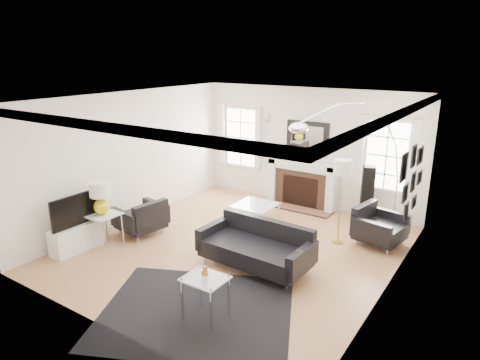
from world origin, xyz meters
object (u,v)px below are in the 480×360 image
Objects in this scene: sofa at (257,248)px; gourd_lamp at (101,196)px; armchair_right at (377,227)px; arc_floor_lamp at (349,161)px; coffee_table at (255,206)px; fireplace at (302,184)px; armchair_left at (143,218)px.

gourd_lamp is (-2.88, -0.88, 0.65)m from sofa.
sofa is at bearing -125.48° from armchair_right.
arc_floor_lamp is at bearing 72.81° from sofa.
armchair_right is at bearing 54.52° from sofa.
armchair_right reaches higher than coffee_table.
gourd_lamp is (-1.77, -2.63, 0.65)m from coffee_table.
coffee_table is 3.23m from gourd_lamp.
fireplace is 1.63× the size of armchair_right.
gourd_lamp is (-2.20, -4.06, 0.45)m from fireplace.
armchair_left is 0.37× the size of arc_floor_lamp.
gourd_lamp is at bearing -118.42° from fireplace.
coffee_table is at bearing 56.10° from gourd_lamp.
armchair_right is 1.63× the size of gourd_lamp.
arc_floor_lamp is (3.36, 2.43, 1.14)m from armchair_left.
armchair_left is at bearing -120.67° from fireplace.
fireplace is 1.90m from arc_floor_lamp.
sofa is at bearing -77.86° from fireplace.
sofa is 0.72× the size of arc_floor_lamp.
fireplace is 2.43m from armchair_right.
armchair_left is at bearing -144.12° from arc_floor_lamp.
coffee_table is 1.32× the size of gourd_lamp.
fireplace is at bearing 61.58° from gourd_lamp.
arc_floor_lamp reaches higher than gourd_lamp.
fireplace is 2.01× the size of coffee_table.
gourd_lamp is (-0.24, -0.77, 0.65)m from armchair_left.
armchair_left is 1.04m from gourd_lamp.
armchair_left reaches higher than coffee_table.
gourd_lamp is at bearing -146.05° from armchair_right.
armchair_left is 1.57× the size of gourd_lamp.
sofa is 2.34× the size of coffee_table.
gourd_lamp is at bearing -163.01° from sofa.
armchair_left is 4.30m from arc_floor_lamp.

